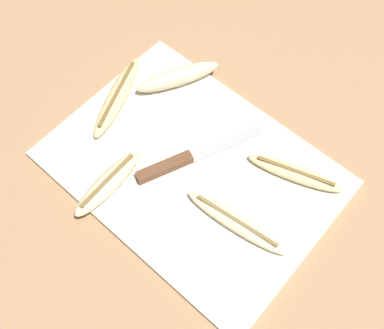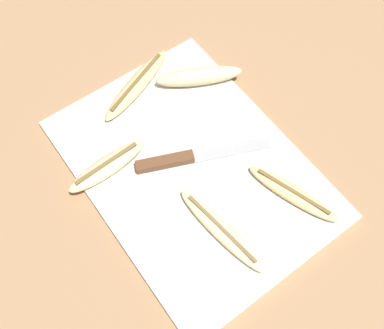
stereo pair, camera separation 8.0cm
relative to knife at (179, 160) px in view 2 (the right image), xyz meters
name	(u,v)px [view 2 (the right image)]	position (x,y,z in m)	size (l,w,h in m)	color
ground_plane	(192,170)	(0.02, 0.01, -0.02)	(4.00, 4.00, 0.00)	tan
cutting_board	(192,169)	(0.02, 0.01, -0.01)	(0.50, 0.36, 0.01)	silver
knife	(179,160)	(0.00, 0.00, 0.00)	(0.12, 0.24, 0.02)	brown
banana_ripe_center	(293,194)	(0.17, 0.12, 0.00)	(0.18, 0.09, 0.02)	beige
banana_mellow_near	(137,84)	(-0.19, 0.03, 0.00)	(0.11, 0.20, 0.02)	beige
banana_bright_far	(199,76)	(-0.12, 0.14, 0.01)	(0.11, 0.17, 0.03)	beige
banana_pale_long	(221,230)	(0.15, -0.02, 0.00)	(0.20, 0.06, 0.02)	beige
banana_cream_curved	(107,166)	(-0.06, -0.11, 0.00)	(0.05, 0.16, 0.02)	beige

